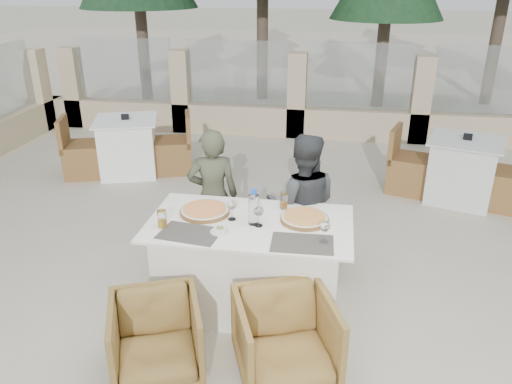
% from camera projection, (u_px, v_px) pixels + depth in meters
% --- Properties ---
extents(ground, '(80.00, 80.00, 0.00)m').
position_uv_depth(ground, '(244.00, 300.00, 4.26)').
color(ground, beige).
rests_on(ground, ground).
extents(sand_patch, '(30.00, 16.00, 0.01)m').
position_uv_depth(sand_patch, '(320.00, 56.00, 16.92)').
color(sand_patch, beige).
rests_on(sand_patch, ground).
extents(perimeter_wall_far, '(10.00, 0.34, 1.60)m').
position_uv_depth(perimeter_wall_far, '(297.00, 90.00, 8.28)').
color(perimeter_wall_far, '#C3AD89').
rests_on(perimeter_wall_far, ground).
extents(dining_table, '(1.60, 0.90, 0.77)m').
position_uv_depth(dining_table, '(250.00, 264.00, 4.06)').
color(dining_table, white).
rests_on(dining_table, ground).
extents(placemat_near_left, '(0.49, 0.36, 0.00)m').
position_uv_depth(placemat_near_left, '(190.00, 233.00, 3.74)').
color(placemat_near_left, '#4E4943').
rests_on(placemat_near_left, dining_table).
extents(placemat_near_right, '(0.46, 0.32, 0.00)m').
position_uv_depth(placemat_near_right, '(302.00, 243.00, 3.60)').
color(placemat_near_right, '#4F4C44').
rests_on(placemat_near_right, dining_table).
extents(pizza_left, '(0.41, 0.41, 0.05)m').
position_uv_depth(pizza_left, '(205.00, 210.00, 4.05)').
color(pizza_left, '#F45621').
rests_on(pizza_left, dining_table).
extents(pizza_right, '(0.39, 0.39, 0.05)m').
position_uv_depth(pizza_right, '(304.00, 218.00, 3.92)').
color(pizza_right, '#CE651C').
rests_on(pizza_right, dining_table).
extents(water_bottle, '(0.11, 0.11, 0.29)m').
position_uv_depth(water_bottle, '(254.00, 207.00, 3.83)').
color(water_bottle, silver).
rests_on(water_bottle, dining_table).
extents(wine_glass_centre, '(0.09, 0.09, 0.18)m').
position_uv_depth(wine_glass_centre, '(232.00, 209.00, 3.92)').
color(wine_glass_centre, silver).
rests_on(wine_glass_centre, dining_table).
extents(wine_glass_near, '(0.09, 0.09, 0.18)m').
position_uv_depth(wine_glass_near, '(259.00, 215.00, 3.81)').
color(wine_glass_near, white).
rests_on(wine_glass_near, dining_table).
extents(wine_glass_corner, '(0.09, 0.09, 0.18)m').
position_uv_depth(wine_glass_corner, '(325.00, 231.00, 3.58)').
color(wine_glass_corner, silver).
rests_on(wine_glass_corner, dining_table).
extents(beer_glass_left, '(0.07, 0.07, 0.14)m').
position_uv_depth(beer_glass_left, '(162.00, 219.00, 3.81)').
color(beer_glass_left, gold).
rests_on(beer_glass_left, dining_table).
extents(beer_glass_right, '(0.07, 0.07, 0.13)m').
position_uv_depth(beer_glass_right, '(284.00, 201.00, 4.12)').
color(beer_glass_right, '#BF791B').
rests_on(beer_glass_right, dining_table).
extents(olive_dish, '(0.14, 0.14, 0.04)m').
position_uv_depth(olive_dish, '(220.00, 230.00, 3.75)').
color(olive_dish, silver).
rests_on(olive_dish, dining_table).
extents(armchair_far_left, '(0.75, 0.76, 0.54)m').
position_uv_depth(armchair_far_left, '(224.00, 227.00, 4.92)').
color(armchair_far_left, olive).
rests_on(armchair_far_left, ground).
extents(armchair_far_right, '(0.75, 0.76, 0.55)m').
position_uv_depth(armchair_far_right, '(304.00, 238.00, 4.70)').
color(armchair_far_right, brown).
rests_on(armchair_far_right, ground).
extents(armchair_near_left, '(0.78, 0.79, 0.56)m').
position_uv_depth(armchair_near_left, '(156.00, 338.00, 3.40)').
color(armchair_near_left, olive).
rests_on(armchair_near_left, ground).
extents(armchair_near_right, '(0.83, 0.84, 0.60)m').
position_uv_depth(armchair_near_right, '(285.00, 339.00, 3.36)').
color(armchair_near_right, olive).
rests_on(armchair_near_right, ground).
extents(diner_left, '(0.54, 0.42, 1.30)m').
position_uv_depth(diner_left, '(213.00, 196.00, 4.66)').
color(diner_left, '#474B37').
rests_on(diner_left, ground).
extents(diner_right, '(0.69, 0.56, 1.34)m').
position_uv_depth(diner_right, '(302.00, 206.00, 4.41)').
color(diner_right, '#3A3D3F').
rests_on(diner_right, ground).
extents(bg_table_a, '(1.81, 1.28, 0.77)m').
position_uv_depth(bg_table_a, '(128.00, 147.00, 6.84)').
color(bg_table_a, white).
rests_on(bg_table_a, ground).
extents(bg_table_b, '(1.81, 1.27, 0.77)m').
position_uv_depth(bg_table_b, '(462.00, 170.00, 6.02)').
color(bg_table_b, silver).
rests_on(bg_table_b, ground).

